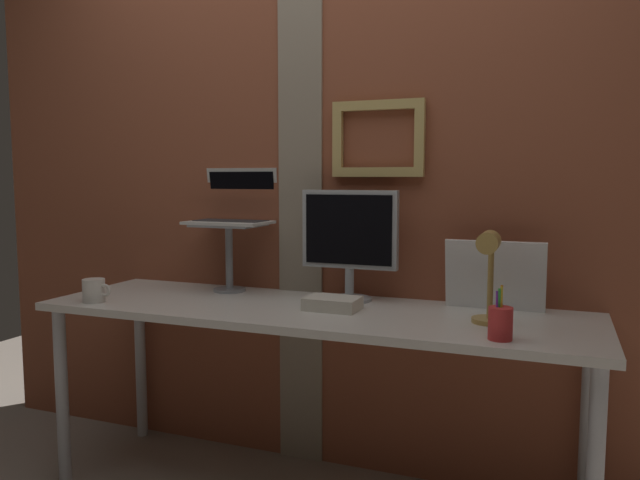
# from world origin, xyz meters

# --- Properties ---
(brick_wall_back) EXTENTS (3.47, 0.16, 2.35)m
(brick_wall_back) POSITION_xyz_m (-0.00, 0.37, 1.18)
(brick_wall_back) COLOR brown
(brick_wall_back) RESTS_ON ground_plane
(desk) EXTENTS (2.10, 0.62, 0.76)m
(desk) POSITION_xyz_m (0.08, -0.00, 0.69)
(desk) COLOR silver
(desk) RESTS_ON ground_plane
(monitor) EXTENTS (0.39, 0.18, 0.44)m
(monitor) POSITION_xyz_m (0.18, 0.19, 1.02)
(monitor) COLOR #ADB2B7
(monitor) RESTS_ON desk
(laptop_stand) EXTENTS (0.28, 0.22, 0.29)m
(laptop_stand) POSITION_xyz_m (-0.38, 0.19, 0.96)
(laptop_stand) COLOR gray
(laptop_stand) RESTS_ON desk
(laptop) EXTENTS (0.35, 0.26, 0.24)m
(laptop) POSITION_xyz_m (-0.38, 0.26, 1.12)
(laptop) COLOR silver
(laptop) RESTS_ON laptop_stand
(whiteboard_panel) EXTENTS (0.36, 0.06, 0.26)m
(whiteboard_panel) POSITION_xyz_m (0.74, 0.21, 0.89)
(whiteboard_panel) COLOR white
(whiteboard_panel) RESTS_ON desk
(desk_lamp) EXTENTS (0.12, 0.20, 0.32)m
(desk_lamp) POSITION_xyz_m (0.74, -0.06, 0.96)
(desk_lamp) COLOR tan
(desk_lamp) RESTS_ON desk
(pen_cup) EXTENTS (0.07, 0.07, 0.17)m
(pen_cup) POSITION_xyz_m (0.80, -0.21, 0.81)
(pen_cup) COLOR red
(pen_cup) RESTS_ON desk
(coffee_mug) EXTENTS (0.13, 0.09, 0.09)m
(coffee_mug) POSITION_xyz_m (-0.76, -0.21, 0.81)
(coffee_mug) COLOR silver
(coffee_mug) RESTS_ON desk
(paper_clutter_stack) EXTENTS (0.20, 0.14, 0.05)m
(paper_clutter_stack) POSITION_xyz_m (0.17, -0.00, 0.78)
(paper_clutter_stack) COLOR silver
(paper_clutter_stack) RESTS_ON desk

